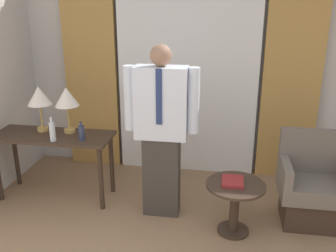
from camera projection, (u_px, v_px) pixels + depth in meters
wall_back at (189, 63)px, 4.54m from camera, size 10.00×0.06×2.70m
curtain_sheer_center at (187, 70)px, 4.43m from camera, size 1.67×0.06×2.58m
curtain_drape_left at (91, 67)px, 4.61m from camera, size 0.65×0.06×2.58m
curtain_drape_right at (292, 73)px, 4.26m from camera, size 0.65×0.06×2.58m
desk at (53, 145)px, 4.00m from camera, size 1.27×0.49×0.72m
table_lamp_left at (39, 97)px, 3.96m from camera, size 0.25×0.25×0.50m
table_lamp_right at (67, 98)px, 3.91m from camera, size 0.25×0.25×0.50m
bottle_near_edge at (82, 132)px, 3.80m from camera, size 0.06×0.06×0.19m
bottle_by_lamp at (52, 131)px, 3.77m from camera, size 0.06×0.06×0.25m
person at (161, 128)px, 3.58m from camera, size 0.71×0.23×1.71m
armchair at (312, 189)px, 3.63m from camera, size 0.63×0.53×0.89m
side_table at (235, 199)px, 3.44m from camera, size 0.54×0.54×0.50m
book at (233, 181)px, 3.41m from camera, size 0.20×0.23×0.03m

